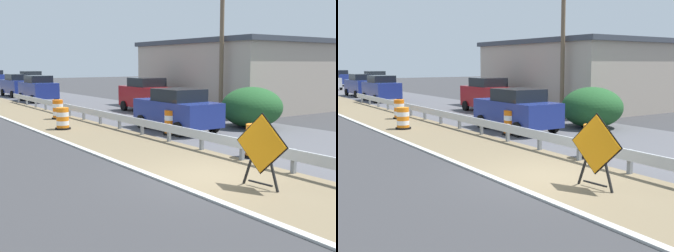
% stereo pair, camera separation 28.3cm
% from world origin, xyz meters
% --- Properties ---
extents(ground_plane, '(160.00, 160.00, 0.00)m').
position_xyz_m(ground_plane, '(0.00, 0.00, 0.00)').
color(ground_plane, '#333335').
extents(median_dirt_strip, '(3.56, 120.00, 0.01)m').
position_xyz_m(median_dirt_strip, '(0.58, 0.00, 0.00)').
color(median_dirt_strip, '#706047').
rests_on(median_dirt_strip, ground).
extents(curb_near_edge, '(0.20, 120.00, 0.11)m').
position_xyz_m(curb_near_edge, '(-1.30, 0.00, 0.00)').
color(curb_near_edge, '#ADADA8').
rests_on(curb_near_edge, ground).
extents(guardrail_median, '(0.18, 55.12, 0.71)m').
position_xyz_m(guardrail_median, '(2.12, -1.03, 0.52)').
color(guardrail_median, '#ADB2B7').
rests_on(guardrail_median, ground).
extents(warning_sign_diamond, '(0.21, 1.54, 1.90)m').
position_xyz_m(warning_sign_diamond, '(0.32, -1.51, 1.04)').
color(warning_sign_diamond, black).
rests_on(warning_sign_diamond, ground).
extents(traffic_barrel_nearest, '(0.73, 0.73, 1.10)m').
position_xyz_m(traffic_barrel_nearest, '(2.83, 1.10, 0.50)').
color(traffic_barrel_nearest, orange).
rests_on(traffic_barrel_nearest, ground).
extents(traffic_barrel_close, '(0.65, 0.65, 1.07)m').
position_xyz_m(traffic_barrel_close, '(3.20, 6.43, 0.48)').
color(traffic_barrel_close, orange).
rests_on(traffic_barrel_close, ground).
extents(traffic_barrel_mid, '(0.73, 0.73, 1.03)m').
position_xyz_m(traffic_barrel_mid, '(-0.07, 10.59, 0.46)').
color(traffic_barrel_mid, orange).
rests_on(traffic_barrel_mid, ground).
extents(traffic_barrel_far, '(0.71, 0.71, 1.08)m').
position_xyz_m(traffic_barrel_far, '(1.14, 14.38, 0.49)').
color(traffic_barrel_far, orange).
rests_on(traffic_barrel_far, ground).
extents(car_lead_near_lane, '(2.13, 4.76, 2.09)m').
position_xyz_m(car_lead_near_lane, '(4.12, 32.67, 1.05)').
color(car_lead_near_lane, navy).
rests_on(car_lead_near_lane, ground).
extents(car_trailing_near_lane, '(2.23, 4.29, 2.25)m').
position_xyz_m(car_trailing_near_lane, '(7.14, 37.86, 1.12)').
color(car_trailing_near_lane, silver).
rests_on(car_trailing_near_lane, ground).
extents(car_lead_far_lane, '(2.18, 4.55, 1.94)m').
position_xyz_m(car_lead_far_lane, '(4.12, 7.21, 0.98)').
color(car_lead_far_lane, navy).
rests_on(car_lead_far_lane, ground).
extents(car_mid_far_lane, '(2.23, 4.49, 2.17)m').
position_xyz_m(car_mid_far_lane, '(7.19, 14.57, 1.09)').
color(car_mid_far_lane, maroon).
rests_on(car_mid_far_lane, ground).
extents(car_distant_a, '(2.22, 4.30, 2.15)m').
position_xyz_m(car_distant_a, '(7.11, 53.38, 1.07)').
color(car_distant_a, navy).
rests_on(car_distant_a, ground).
extents(car_distant_b, '(2.17, 4.62, 2.10)m').
position_xyz_m(car_distant_b, '(3.99, 26.24, 1.05)').
color(car_distant_b, navy).
rests_on(car_distant_b, ground).
extents(roadside_shop_near, '(8.36, 12.04, 4.61)m').
position_xyz_m(roadside_shop_near, '(13.40, 13.57, 2.32)').
color(roadside_shop_near, '#AD9E8E').
rests_on(roadside_shop_near, ground).
extents(utility_pole_near, '(0.24, 1.80, 7.50)m').
position_xyz_m(utility_pole_near, '(8.95, 9.60, 3.90)').
color(utility_pole_near, brown).
rests_on(utility_pole_near, ground).
extents(bush_roadside, '(2.97, 2.97, 1.96)m').
position_xyz_m(bush_roadside, '(7.70, 5.97, 0.98)').
color(bush_roadside, '#1E4C23').
rests_on(bush_roadside, ground).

